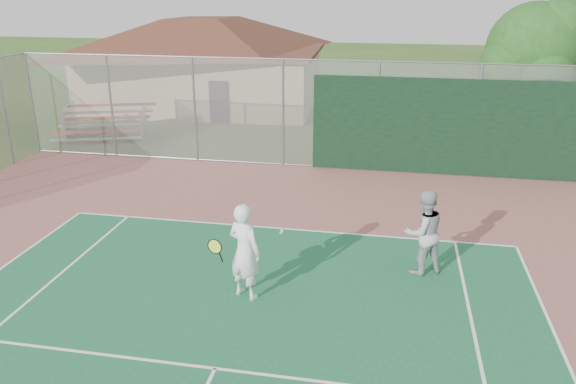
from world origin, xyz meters
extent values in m
cylinder|color=gray|center=(-10.00, 17.00, 1.75)|extent=(0.08, 0.08, 3.50)
cylinder|color=gray|center=(-7.00, 17.00, 1.75)|extent=(0.08, 0.08, 3.50)
cylinder|color=gray|center=(-4.00, 17.00, 1.75)|extent=(0.08, 0.08, 3.50)
cylinder|color=gray|center=(-1.00, 17.00, 1.75)|extent=(0.08, 0.08, 3.50)
cylinder|color=gray|center=(2.00, 17.00, 1.75)|extent=(0.08, 0.08, 3.50)
cylinder|color=gray|center=(5.00, 17.00, 1.75)|extent=(0.08, 0.08, 3.50)
cylinder|color=gray|center=(0.00, 17.00, 3.50)|extent=(20.00, 0.05, 0.05)
cylinder|color=gray|center=(0.00, 17.00, 0.05)|extent=(20.00, 0.05, 0.05)
cube|color=#999EA0|center=(0.00, 17.00, 1.75)|extent=(20.00, 0.02, 3.50)
cube|color=black|center=(5.00, 16.95, 1.55)|extent=(10.00, 0.04, 3.00)
cylinder|color=gray|center=(-10.00, 15.50, 1.75)|extent=(0.08, 0.08, 3.50)
cube|color=tan|center=(-6.68, 25.97, 1.32)|extent=(10.87, 7.50, 2.64)
cube|color=brown|center=(-6.68, 25.97, 2.69)|extent=(11.33, 7.96, 0.16)
pyramid|color=brown|center=(-6.68, 25.97, 4.23)|extent=(11.96, 8.25, 1.59)
cube|color=black|center=(-4.92, 22.42, 0.93)|extent=(0.79, 0.06, 1.85)
cube|color=#A92F27|center=(-8.53, 18.68, 0.39)|extent=(3.31, 1.38, 0.06)
cube|color=#B2B5BA|center=(-8.53, 18.40, 0.17)|extent=(3.30, 1.34, 0.05)
cube|color=#A92F27|center=(-8.53, 19.30, 0.79)|extent=(3.31, 1.38, 0.06)
cube|color=#B2B5BA|center=(-8.53, 19.02, 0.56)|extent=(3.30, 1.34, 0.05)
cube|color=#A92F27|center=(-8.53, 19.92, 1.18)|extent=(3.31, 1.38, 0.06)
cube|color=#B2B5BA|center=(-8.53, 19.64, 0.96)|extent=(3.30, 1.34, 0.05)
cube|color=#B2B5BA|center=(-10.11, 19.30, 0.62)|extent=(0.71, 1.95, 1.24)
cube|color=#B2B5BA|center=(-6.95, 19.30, 0.62)|extent=(0.71, 1.95, 1.24)
cylinder|color=#361F13|center=(7.06, 20.13, 1.40)|extent=(0.36, 0.36, 2.80)
sphere|color=#1B4816|center=(7.06, 20.13, 3.60)|extent=(3.20, 3.20, 3.20)
sphere|color=#1B4816|center=(7.96, 20.43, 3.20)|extent=(2.20, 2.20, 2.20)
sphere|color=#1B4816|center=(6.26, 19.73, 3.10)|extent=(2.00, 2.00, 2.00)
sphere|color=#1B4816|center=(7.26, 19.23, 3.00)|extent=(1.80, 1.80, 1.80)
sphere|color=#1B4816|center=(6.76, 20.93, 3.40)|extent=(2.00, 2.00, 2.00)
sphere|color=#1B4816|center=(7.66, 19.93, 4.30)|extent=(2.00, 2.00, 2.00)
imported|color=white|center=(-0.08, 8.63, 0.96)|extent=(0.82, 0.71, 1.91)
imported|color=#A9ACAE|center=(3.26, 10.25, 0.90)|extent=(1.10, 1.03, 1.81)
camera|label=1|loc=(2.48, -0.56, 5.68)|focal=35.00mm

